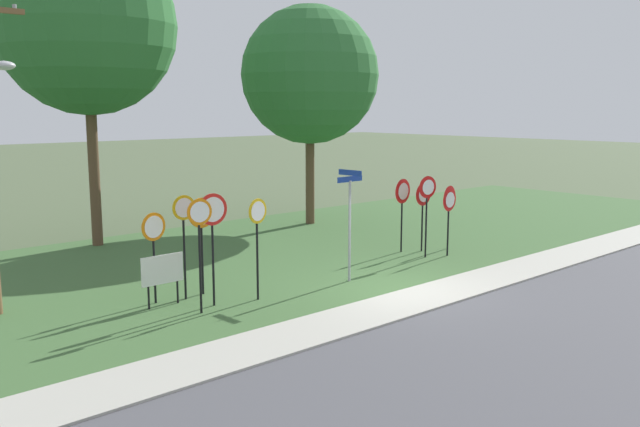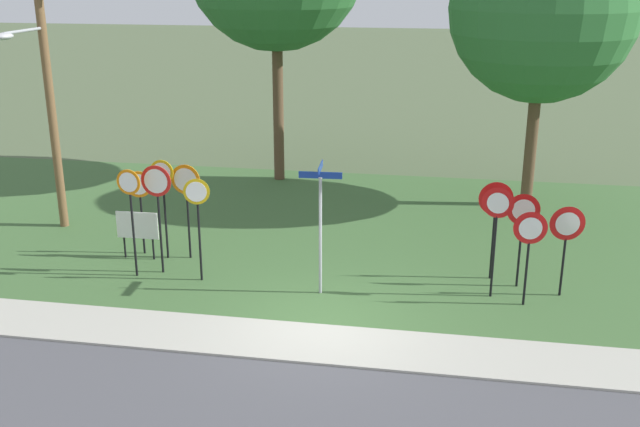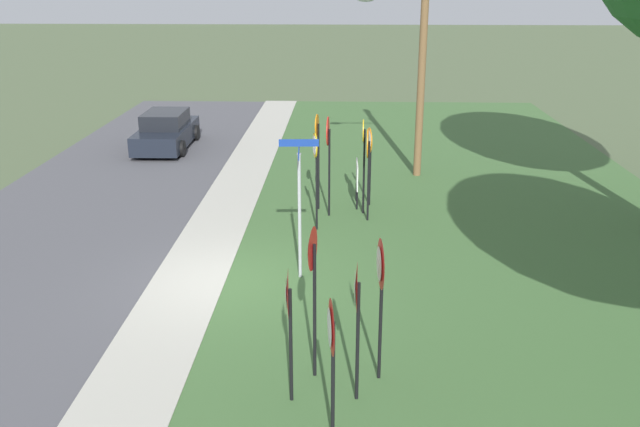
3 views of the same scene
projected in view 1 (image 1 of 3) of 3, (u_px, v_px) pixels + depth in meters
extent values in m
plane|color=#4C5B3D|center=(401.00, 292.00, 17.30)|extent=(160.00, 160.00, 0.00)
cube|color=#4C4C51|center=(577.00, 339.00, 13.77)|extent=(44.00, 6.40, 0.01)
cube|color=#ADAA9E|center=(425.00, 297.00, 16.71)|extent=(44.00, 1.60, 0.06)
cube|color=#3D6033|center=(262.00, 254.00, 21.71)|extent=(44.00, 12.00, 0.04)
cylinder|color=black|center=(200.00, 262.00, 15.20)|extent=(0.06, 0.06, 2.42)
cylinder|color=orange|center=(199.00, 212.00, 14.99)|extent=(0.60, 0.09, 0.61)
cylinder|color=white|center=(200.00, 212.00, 14.98)|extent=(0.47, 0.06, 0.47)
cylinder|color=black|center=(202.00, 253.00, 16.80)|extent=(0.06, 0.06, 2.16)
cylinder|color=orange|center=(202.00, 213.00, 16.61)|extent=(0.76, 0.07, 0.76)
cylinder|color=white|center=(202.00, 213.00, 16.59)|extent=(0.60, 0.04, 0.60)
cylinder|color=black|center=(213.00, 257.00, 15.79)|extent=(0.06, 0.06, 2.39)
cylinder|color=red|center=(213.00, 209.00, 15.58)|extent=(0.76, 0.07, 0.76)
cylinder|color=white|center=(213.00, 210.00, 15.57)|extent=(0.59, 0.04, 0.59)
cylinder|color=black|center=(184.00, 253.00, 16.33)|extent=(0.06, 0.06, 2.34)
cylinder|color=gold|center=(184.00, 208.00, 16.12)|extent=(0.61, 0.04, 0.61)
cylinder|color=white|center=(184.00, 208.00, 16.11)|extent=(0.48, 0.02, 0.48)
cylinder|color=black|center=(154.00, 264.00, 16.03)|extent=(0.06, 0.06, 1.94)
cylinder|color=orange|center=(154.00, 227.00, 15.86)|extent=(0.68, 0.14, 0.68)
cylinder|color=white|center=(154.00, 227.00, 15.84)|extent=(0.53, 0.10, 0.53)
cylinder|color=black|center=(257.00, 255.00, 16.31)|extent=(0.06, 0.06, 2.26)
cylinder|color=gold|center=(258.00, 211.00, 16.10)|extent=(0.61, 0.14, 0.61)
cylinder|color=white|center=(258.00, 211.00, 16.09)|extent=(0.47, 0.10, 0.48)
cylinder|color=black|center=(448.00, 227.00, 21.20)|extent=(0.06, 0.06, 1.88)
cone|color=red|center=(450.00, 200.00, 21.03)|extent=(0.73, 0.08, 0.73)
cone|color=white|center=(450.00, 200.00, 21.02)|extent=(0.50, 0.05, 0.50)
cylinder|color=black|center=(422.00, 222.00, 21.88)|extent=(0.06, 0.06, 1.97)
cone|color=red|center=(424.00, 194.00, 21.71)|extent=(0.75, 0.04, 0.75)
cone|color=white|center=(424.00, 194.00, 21.70)|extent=(0.51, 0.02, 0.51)
cylinder|color=black|center=(448.00, 222.00, 22.25)|extent=(0.06, 0.06, 1.82)
cone|color=red|center=(450.00, 197.00, 22.09)|extent=(0.78, 0.13, 0.79)
cone|color=silver|center=(450.00, 198.00, 22.07)|extent=(0.53, 0.08, 0.54)
cylinder|color=black|center=(402.00, 220.00, 21.75)|extent=(0.06, 0.06, 2.09)
cone|color=red|center=(403.00, 191.00, 21.57)|extent=(0.80, 0.10, 0.80)
cone|color=silver|center=(404.00, 191.00, 21.56)|extent=(0.55, 0.06, 0.55)
cylinder|color=black|center=(426.00, 221.00, 20.95)|extent=(0.06, 0.06, 2.31)
cone|color=red|center=(428.00, 187.00, 20.75)|extent=(0.69, 0.14, 0.70)
cone|color=white|center=(429.00, 187.00, 20.73)|extent=(0.47, 0.09, 0.47)
cylinder|color=#9EA0A8|center=(350.00, 232.00, 18.02)|extent=(0.07, 0.07, 2.73)
cylinder|color=#9EA0A8|center=(350.00, 181.00, 17.80)|extent=(0.09, 0.09, 0.03)
cube|color=navy|center=(350.00, 179.00, 17.80)|extent=(0.96, 0.07, 0.15)
cube|color=navy|center=(350.00, 173.00, 17.77)|extent=(0.07, 0.82, 0.15)
cylinder|color=gray|center=(14.00, 7.00, 14.80)|extent=(0.09, 0.09, 0.10)
ellipsoid|color=#B7B7BC|center=(4.00, 66.00, 13.15)|extent=(0.40, 0.56, 0.18)
cylinder|color=black|center=(149.00, 298.00, 15.63)|extent=(0.05, 0.05, 0.55)
cylinder|color=black|center=(178.00, 292.00, 16.14)|extent=(0.05, 0.05, 0.55)
cube|color=white|center=(162.00, 269.00, 15.79)|extent=(1.10, 0.04, 0.70)
cylinder|color=brown|center=(93.00, 160.00, 22.56)|extent=(0.36, 0.36, 5.89)
sphere|color=#2D6B33|center=(86.00, 25.00, 21.86)|extent=(5.89, 5.89, 5.89)
cylinder|color=brown|center=(310.00, 167.00, 26.95)|extent=(0.36, 0.36, 4.60)
sphere|color=#2D6B33|center=(310.00, 75.00, 26.37)|extent=(5.46, 5.46, 5.46)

